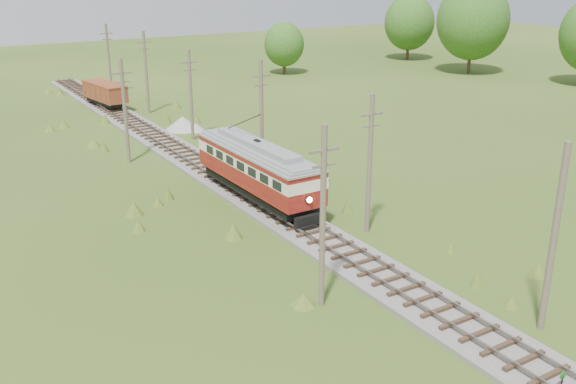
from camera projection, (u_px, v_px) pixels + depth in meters
railbed_main at (209, 170)px, 50.87m from camera, size 3.60×96.00×0.57m
switch_marker at (562, 380)px, 24.53m from camera, size 0.45×0.06×1.08m
streetcar at (258, 166)px, 43.54m from camera, size 3.11×12.80×5.83m
gondola at (105, 93)px, 72.50m from camera, size 3.34×7.47×2.39m
gravel_pile at (185, 124)px, 63.75m from camera, size 3.66×3.88×1.33m
utility_pole_r_1 at (554, 240)px, 27.69m from camera, size 0.30×0.30×8.80m
utility_pole_r_2 at (370, 163)px, 38.22m from camera, size 1.60×0.30×8.60m
utility_pole_r_3 at (262, 118)px, 48.54m from camera, size 1.60×0.30×9.00m
utility_pole_r_4 at (191, 94)px, 58.99m from camera, size 1.60×0.30×8.40m
utility_pole_r_5 at (146, 72)px, 69.53m from camera, size 1.60×0.30×8.90m
utility_pole_r_6 at (109, 58)px, 79.91m from camera, size 1.60×0.30×8.70m
utility_pole_l_a at (323, 217)px, 29.65m from camera, size 1.60×0.30×9.00m
utility_pole_l_b at (125, 110)px, 52.05m from camera, size 1.60×0.30×8.60m
tree_right_4 at (473, 20)px, 94.15m from camera, size 10.50×10.50×13.53m
tree_right_5 at (409, 22)px, 108.51m from camera, size 8.40×8.40×10.82m
tree_mid_b at (284, 44)px, 94.74m from camera, size 5.88×5.88×7.57m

